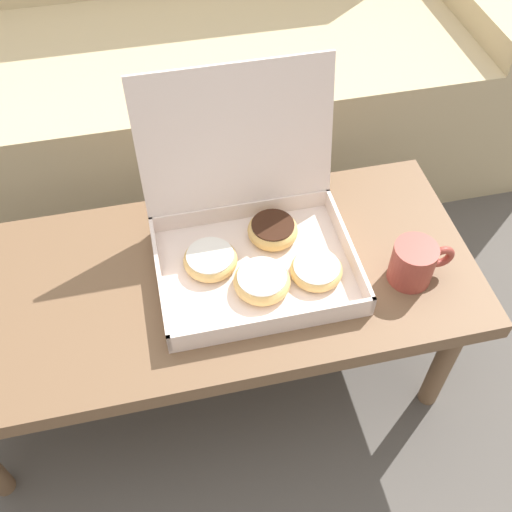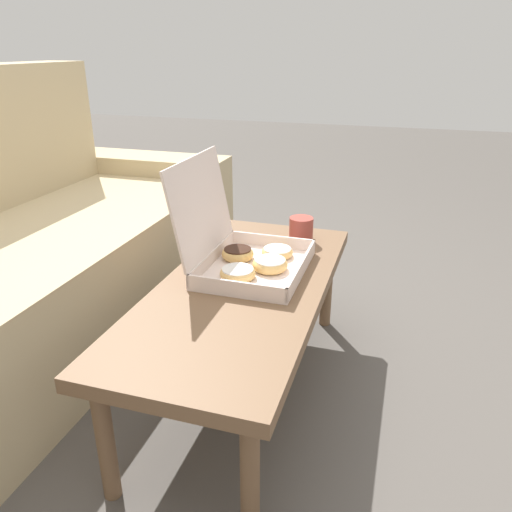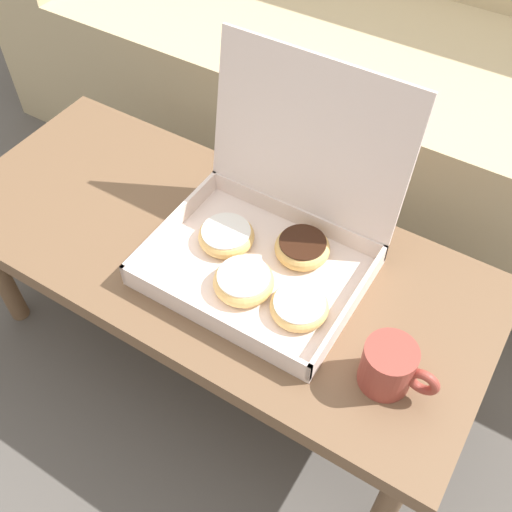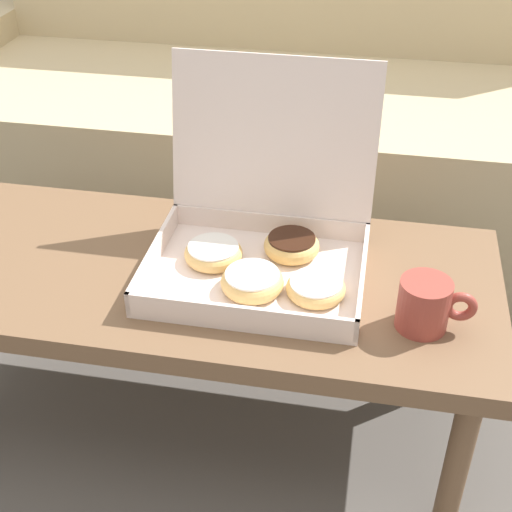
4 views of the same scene
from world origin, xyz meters
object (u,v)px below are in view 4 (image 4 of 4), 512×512
coffee_table (201,287)px  pastry_box (264,239)px  couch (277,112)px  coffee_mug (426,305)px

coffee_table → pastry_box: 0.16m
couch → coffee_mug: bearing=-67.7°
couch → pastry_box: 0.89m
couch → coffee_table: bearing=-90.0°
coffee_table → coffee_mug: size_ratio=8.58×
coffee_mug → pastry_box: bearing=157.3°
coffee_mug → coffee_table: bearing=167.6°
coffee_table → pastry_box: bearing=15.9°
pastry_box → coffee_mug: (0.29, -0.12, -0.01)m
coffee_table → coffee_mug: coffee_mug is taller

